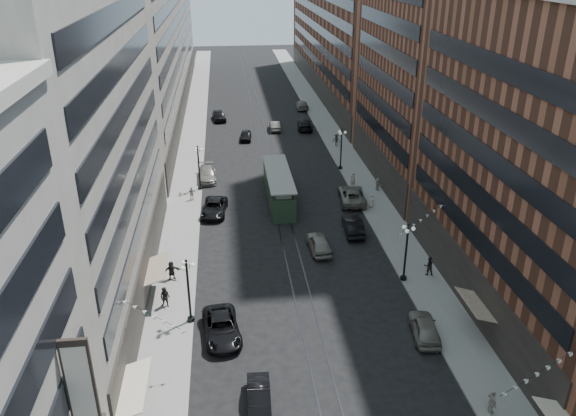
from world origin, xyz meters
name	(u,v)px	position (x,y,z in m)	size (l,w,h in m)	color
ground	(272,172)	(0.00, 60.00, 0.00)	(220.00, 220.00, 0.00)	black
sidewalk_west	(191,151)	(-11.00, 70.00, 0.07)	(4.00, 180.00, 0.15)	gray
sidewalk_east	(339,145)	(11.00, 70.00, 0.07)	(4.00, 180.00, 0.15)	gray
rail_west	(261,148)	(-0.70, 70.00, 0.01)	(0.12, 180.00, 0.02)	#2D2D33
rail_east	(271,148)	(0.70, 70.00, 0.01)	(0.12, 180.00, 0.02)	#2D2D33
building_west_mid	(75,136)	(-17.00, 33.00, 14.00)	(8.00, 36.00, 28.00)	#A49E91
building_west_far	(157,35)	(-17.00, 96.00, 13.00)	(8.00, 90.00, 26.00)	#A49E91
building_east_mid	(534,166)	(17.00, 28.00, 12.00)	(8.00, 30.00, 24.00)	brown
building_east_tower	(422,5)	(17.00, 56.00, 21.00)	(8.00, 26.00, 42.00)	brown
building_east_far	(336,32)	(17.00, 105.00, 12.00)	(8.00, 72.00, 24.00)	brown
lamppost_sw_far	(188,289)	(-9.20, 28.00, 3.10)	(1.03, 1.14, 5.52)	black
lamppost_sw_mid	(199,166)	(-9.20, 55.00, 3.10)	(1.03, 1.14, 5.52)	black
lamppost_se_far	(406,250)	(9.20, 32.00, 3.10)	(1.03, 1.14, 5.52)	black
lamppost_se_mid	(341,147)	(9.20, 60.00, 3.10)	(1.03, 1.14, 5.52)	black
streetcar	(279,188)	(0.00, 50.75, 1.61)	(2.79, 12.60, 3.48)	#273D29
car_2	(222,328)	(-6.80, 25.95, 0.79)	(2.61, 5.65, 1.57)	black
car_4	(425,327)	(8.40, 24.22, 0.79)	(1.87, 4.65, 1.58)	slate
car_5	(259,398)	(-4.50, 18.43, 0.70)	(1.48, 4.24, 1.40)	black
pedestrian_2	(165,297)	(-11.32, 30.17, 1.05)	(0.87, 0.48, 1.79)	black
pedestrian_4	(492,402)	(9.91, 16.06, 1.02)	(1.02, 0.46, 1.73)	#ACA38E
car_7	(214,208)	(-7.45, 47.93, 0.77)	(2.56, 5.54, 1.54)	black
car_8	(207,174)	(-8.40, 58.29, 0.79)	(2.21, 5.44, 1.58)	slate
car_9	(219,115)	(-6.80, 85.96, 0.86)	(2.04, 5.06, 1.72)	black
car_10	(353,226)	(6.80, 41.65, 0.82)	(1.75, 5.01, 1.65)	black
car_11	(352,195)	(8.40, 49.42, 0.85)	(2.81, 6.10, 1.70)	slate
car_12	(305,124)	(7.14, 79.13, 0.84)	(2.36, 5.80, 1.68)	black
car_13	(246,136)	(-2.75, 74.39, 0.71)	(1.68, 4.18, 1.42)	black
car_14	(275,126)	(2.20, 79.15, 0.74)	(1.56, 4.46, 1.47)	#615D56
pedestrian_5	(172,270)	(-11.11, 34.45, 1.01)	(1.60, 0.46, 1.73)	black
pedestrian_6	(192,194)	(-10.05, 51.78, 0.95)	(0.94, 0.43, 1.60)	#B5A696
pedestrian_7	(429,266)	(11.64, 32.56, 1.05)	(0.87, 0.48, 1.79)	black
pedestrian_8	(353,179)	(9.50, 53.87, 1.04)	(0.65, 0.43, 1.79)	#BFB39E
pedestrian_9	(336,140)	(10.48, 69.42, 1.06)	(1.17, 0.48, 1.82)	black
car_extra_0	(319,243)	(2.69, 38.28, 0.82)	(1.94, 4.82, 1.64)	slate
car_extra_1	(302,105)	(8.40, 91.95, 0.77)	(2.15, 5.28, 1.53)	#66655B
pedestrian_extra_0	(371,201)	(10.21, 47.44, 0.92)	(0.75, 0.41, 1.54)	beige
pedestrian_extra_2	(378,184)	(12.20, 52.18, 0.92)	(1.42, 0.41, 1.53)	#A39B87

